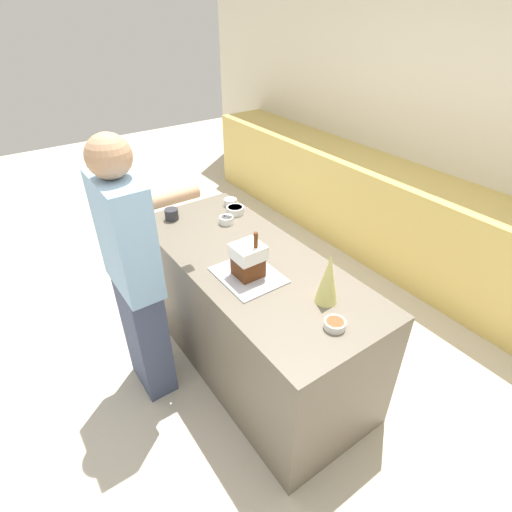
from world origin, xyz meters
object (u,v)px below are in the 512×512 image
mug (172,214)px  gingerbread_house (248,259)px  candy_bowl_center_rear (230,202)px  person (135,276)px  candy_bowl_front_corner (226,220)px  baking_tray (248,275)px  candy_bowl_beside_tree (235,210)px  decorative_tree (328,279)px  candy_bowl_near_tray_right (335,324)px

mug → gingerbread_house: bearing=4.0°
candy_bowl_center_rear → person: size_ratio=0.06×
gingerbread_house → candy_bowl_center_rear: gingerbread_house is taller
candy_bowl_front_corner → mug: mug is taller
baking_tray → person: person is taller
gingerbread_house → candy_bowl_beside_tree: 0.81m
baking_tray → person: size_ratio=0.23×
mug → person: (0.54, -0.49, -0.03)m
gingerbread_house → candy_bowl_front_corner: gingerbread_house is taller
decorative_tree → candy_bowl_beside_tree: 1.16m
baking_tray → mug: bearing=-176.0°
decorative_tree → candy_bowl_near_tray_right: bearing=-31.5°
candy_bowl_center_rear → person: (0.49, -0.97, -0.02)m
mug → baking_tray: bearing=4.0°
gingerbread_house → person: 0.67m
gingerbread_house → candy_bowl_near_tray_right: size_ratio=2.69×
baking_tray → candy_bowl_beside_tree: 0.80m
candy_bowl_front_corner → candy_bowl_beside_tree: same height
candy_bowl_beside_tree → candy_bowl_near_tray_right: size_ratio=1.21×
candy_bowl_front_corner → candy_bowl_center_rear: bearing=142.0°
baking_tray → candy_bowl_center_rear: size_ratio=4.01×
baking_tray → gingerbread_house: (0.00, 0.00, 0.11)m
baking_tray → candy_bowl_near_tray_right: size_ratio=3.62×
person → candy_bowl_center_rear: bearing=116.7°
mug → candy_bowl_front_corner: bearing=46.1°
gingerbread_house → mug: (-0.90, -0.06, -0.08)m
candy_bowl_near_tray_right → gingerbread_house: bearing=-170.2°
candy_bowl_front_corner → candy_bowl_center_rear: 0.29m
gingerbread_house → candy_bowl_center_rear: (-0.85, 0.41, -0.09)m
candy_bowl_center_rear → mug: 0.48m
candy_bowl_beside_tree → person: (0.35, -0.92, -0.02)m
candy_bowl_near_tray_right → mug: (-1.51, -0.17, 0.02)m
candy_bowl_near_tray_right → candy_bowl_center_rear: 1.49m
baking_tray → mug: (-0.90, -0.06, 0.04)m
candy_bowl_near_tray_right → baking_tray: bearing=-170.2°
baking_tray → person: 0.66m
baking_tray → candy_bowl_center_rear: 0.94m
candy_bowl_near_tray_right → candy_bowl_front_corner: bearing=174.1°
candy_bowl_beside_tree → candy_bowl_center_rear: 0.14m
decorative_tree → candy_bowl_front_corner: decorative_tree is taller
candy_bowl_center_rear → person: person is taller
candy_bowl_beside_tree → person: size_ratio=0.08×
candy_bowl_front_corner → candy_bowl_beside_tree: size_ratio=0.78×
candy_bowl_beside_tree → candy_bowl_center_rear: bearing=162.5°
person → candy_bowl_front_corner: bearing=108.0°
baking_tray → gingerbread_house: 0.11m
candy_bowl_beside_tree → person: person is taller
decorative_tree → person: bearing=-136.0°
gingerbread_house → decorative_tree: 0.48m
candy_bowl_beside_tree → candy_bowl_near_tray_right: 1.35m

